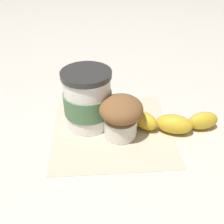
{
  "coord_description": "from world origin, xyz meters",
  "views": [
    {
      "loc": [
        -0.03,
        -0.41,
        0.33
      ],
      "look_at": [
        0.0,
        0.0,
        0.04
      ],
      "focal_mm": 42.0,
      "sensor_mm": 36.0,
      "label": 1
    }
  ],
  "objects": [
    {
      "name": "ground_plane",
      "position": [
        0.0,
        0.0,
        0.0
      ],
      "size": [
        3.0,
        3.0,
        0.0
      ],
      "primitive_type": "plane",
      "color": "beige"
    },
    {
      "name": "paper_napkin",
      "position": [
        0.0,
        0.0,
        0.0
      ],
      "size": [
        0.23,
        0.23,
        0.0
      ],
      "primitive_type": "cube",
      "rotation": [
        0.0,
        0.0,
        0.0
      ],
      "color": "beige",
      "rests_on": "ground_plane"
    },
    {
      "name": "coffee_cup",
      "position": [
        -0.05,
        0.02,
        0.06
      ],
      "size": [
        0.1,
        0.1,
        0.12
      ],
      "color": "white",
      "rests_on": "paper_napkin"
    },
    {
      "name": "muffin",
      "position": [
        0.02,
        -0.02,
        0.05
      ],
      "size": [
        0.08,
        0.08,
        0.08
      ],
      "color": "white",
      "rests_on": "paper_napkin"
    },
    {
      "name": "banana",
      "position": [
        0.12,
        -0.01,
        0.02
      ],
      "size": [
        0.18,
        0.08,
        0.04
      ],
      "color": "gold",
      "rests_on": "paper_napkin"
    }
  ]
}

